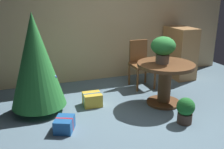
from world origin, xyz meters
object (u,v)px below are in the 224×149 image
holiday_tree (36,61)px  wooden_cabinet (180,53)px  gift_box_blue (64,124)px  potted_plant (185,110)px  flower_vase (163,47)px  wooden_chair_far (141,61)px  round_dining_table (165,76)px  gift_box_gold (92,99)px

holiday_tree → wooden_cabinet: 3.30m
gift_box_blue → potted_plant: size_ratio=0.96×
wooden_cabinet → holiday_tree: bearing=-166.2°
holiday_tree → wooden_cabinet: bearing=13.8°
flower_vase → wooden_chair_far: 1.06m
wooden_chair_far → holiday_tree: (-2.09, -0.53, 0.33)m
holiday_tree → wooden_cabinet: size_ratio=1.42×
round_dining_table → holiday_tree: 2.16m
gift_box_gold → wooden_cabinet: 2.52m
flower_vase → wooden_cabinet: bearing=45.6°
wooden_chair_far → potted_plant: wooden_chair_far is taller
round_dining_table → wooden_cabinet: 1.65m
flower_vase → holiday_tree: (-2.03, 0.41, -0.15)m
gift_box_gold → gift_box_blue: bearing=-131.3°
holiday_tree → potted_plant: 2.42m
flower_vase → wooden_cabinet: flower_vase is taller
wooden_cabinet → potted_plant: size_ratio=2.82×
holiday_tree → gift_box_blue: 1.12m
potted_plant → round_dining_table: bearing=84.4°
flower_vase → gift_box_blue: (-1.76, -0.36, -0.91)m
round_dining_table → wooden_cabinet: (1.11, 1.22, 0.07)m
gift_box_blue → gift_box_gold: (0.60, 0.69, 0.01)m
flower_vase → wooden_cabinet: (1.17, 1.19, -0.44)m
flower_vase → wooden_chair_far: (0.06, 0.94, -0.48)m
round_dining_table → flower_vase: flower_vase is taller
potted_plant → wooden_cabinet: bearing=58.8°
gift_box_gold → wooden_cabinet: wooden_cabinet is taller
holiday_tree → gift_box_gold: bearing=-5.6°
round_dining_table → gift_box_gold: round_dining_table is taller
gift_box_gold → potted_plant: 1.57m
round_dining_table → gift_box_gold: bearing=164.0°
gift_box_gold → wooden_cabinet: (2.32, 0.87, 0.46)m
wooden_chair_far → gift_box_gold: 1.42m
round_dining_table → gift_box_blue: bearing=-169.4°
flower_vase → holiday_tree: holiday_tree is taller
wooden_chair_far → wooden_cabinet: bearing=12.9°
flower_vase → wooden_cabinet: 1.73m
round_dining_table → holiday_tree: (-2.09, 0.43, 0.36)m
wooden_chair_far → gift_box_gold: bearing=-153.0°
wooden_chair_far → potted_plant: size_ratio=2.36×
wooden_cabinet → flower_vase: bearing=-134.4°
gift_box_blue → gift_box_gold: size_ratio=1.22×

